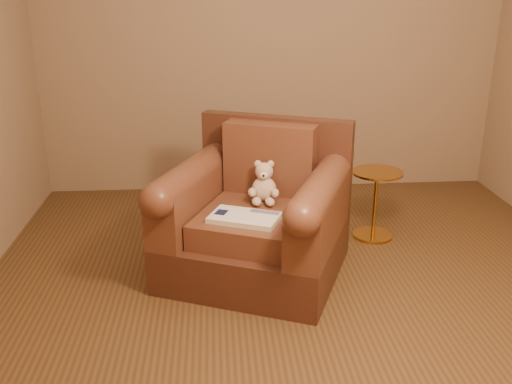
{
  "coord_description": "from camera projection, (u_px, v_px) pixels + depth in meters",
  "views": [
    {
      "loc": [
        -0.51,
        -2.99,
        1.78
      ],
      "look_at": [
        -0.26,
        0.28,
        0.58
      ],
      "focal_mm": 40.0,
      "sensor_mm": 36.0,
      "label": 1
    }
  ],
  "objects": [
    {
      "name": "armchair",
      "position": [
        258.0,
        218.0,
        3.66
      ],
      "size": [
        1.35,
        1.32,
        0.94
      ],
      "rotation": [
        0.0,
        0.0,
        -0.4
      ],
      "color": "#462417",
      "rests_on": "floor"
    },
    {
      "name": "floor",
      "position": [
        303.0,
        296.0,
        3.45
      ],
      "size": [
        4.0,
        4.0,
        0.0
      ],
      "primitive_type": "plane",
      "color": "brown",
      "rests_on": "ground"
    },
    {
      "name": "guidebook",
      "position": [
        244.0,
        218.0,
        3.4
      ],
      "size": [
        0.47,
        0.38,
        0.03
      ],
      "rotation": [
        0.0,
        0.0,
        -0.39
      ],
      "color": "beige",
      "rests_on": "armchair"
    },
    {
      "name": "side_table",
      "position": [
        375.0,
        202.0,
        4.17
      ],
      "size": [
        0.37,
        0.37,
        0.51
      ],
      "color": "#C28935",
      "rests_on": "floor"
    },
    {
      "name": "teddy_bear",
      "position": [
        264.0,
        186.0,
        3.67
      ],
      "size": [
        0.2,
        0.23,
        0.27
      ],
      "rotation": [
        0.0,
        0.0,
        -0.14
      ],
      "color": "beige",
      "rests_on": "armchair"
    }
  ]
}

